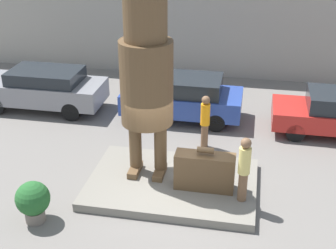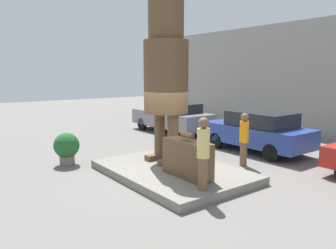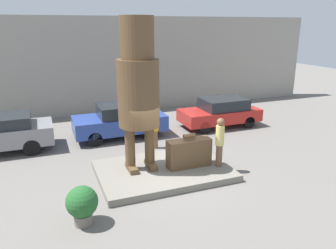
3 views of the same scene
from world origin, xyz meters
The scene contains 10 objects.
ground_plane centered at (0.00, 0.00, 0.00)m, with size 60.00×60.00×0.00m, color slate.
pedestal centered at (0.00, 0.00, 0.12)m, with size 4.62×3.21×0.24m.
building_backdrop centered at (0.00, 9.51, 2.82)m, with size 28.00×0.60×5.64m.
statue_figure centered at (-0.75, 0.32, 3.28)m, with size 1.40×1.40×5.19m.
giant_suitcase centered at (0.91, -0.20, 0.75)m, with size 1.59×0.53×1.24m.
tourist centered at (1.93, -0.58, 1.22)m, with size 0.31×0.31×1.80m.
parked_car_blue centered at (-0.43, 4.57, 0.84)m, with size 4.27×1.88×1.59m.
parked_car_red centered at (4.83, 4.32, 0.78)m, with size 4.12×1.85×1.49m.
planter_pot centered at (-3.09, -2.12, 0.62)m, with size 0.85×0.85×1.10m.
worker_hivis centered at (0.59, 2.54, 0.97)m, with size 0.30×0.30×1.77m.
Camera 3 is at (-3.76, -10.08, 5.15)m, focal length 35.00 mm.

